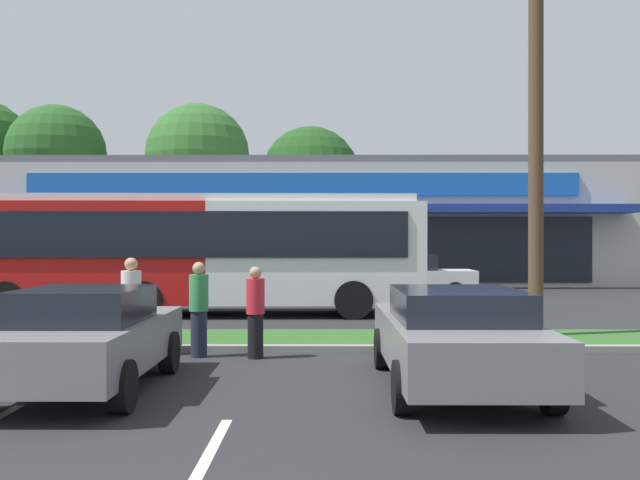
% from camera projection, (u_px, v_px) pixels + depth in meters
% --- Properties ---
extents(grass_median, '(56.00, 2.20, 0.12)m').
position_uv_depth(grass_median, '(210.00, 339.00, 14.30)').
color(grass_median, '#2D5B23').
rests_on(grass_median, ground_plane).
extents(curb_lip, '(56.00, 0.24, 0.12)m').
position_uv_depth(curb_lip, '(200.00, 348.00, 13.08)').
color(curb_lip, gray).
rests_on(curb_lip, ground_plane).
extents(storefront_building, '(29.35, 13.80, 5.66)m').
position_uv_depth(storefront_building, '(306.00, 224.00, 36.52)').
color(storefront_building, '#BCB7AD').
rests_on(storefront_building, ground_plane).
extents(tree_left, '(6.07, 6.07, 10.36)m').
position_uv_depth(tree_left, '(56.00, 154.00, 44.02)').
color(tree_left, '#473323').
rests_on(tree_left, ground_plane).
extents(tree_mid_left, '(6.36, 6.36, 10.39)m').
position_uv_depth(tree_mid_left, '(198.00, 156.00, 43.87)').
color(tree_mid_left, '#473323').
rests_on(tree_mid_left, ground_plane).
extents(tree_mid, '(6.55, 6.55, 9.54)m').
position_uv_depth(tree_mid, '(311.00, 176.00, 47.38)').
color(tree_mid, '#473323').
rests_on(tree_mid, ground_plane).
extents(utility_pole, '(3.12, 2.39, 10.65)m').
position_uv_depth(utility_pole, '(529.00, 61.00, 14.44)').
color(utility_pole, '#4C3826').
rests_on(utility_pole, ground_plane).
extents(city_bus, '(12.75, 2.97, 3.25)m').
position_uv_depth(city_bus, '(189.00, 250.00, 19.40)').
color(city_bus, '#B71414').
rests_on(city_bus, ground_plane).
extents(car_0, '(4.13, 1.89, 1.53)m').
position_uv_depth(car_0, '(412.00, 276.00, 24.61)').
color(car_0, silver).
rests_on(car_0, ground_plane).
extents(car_1, '(1.89, 4.10, 1.41)m').
position_uv_depth(car_1, '(87.00, 337.00, 9.68)').
color(car_1, slate).
rests_on(car_1, ground_plane).
extents(car_3, '(1.99, 4.79, 1.39)m').
position_uv_depth(car_3, '(455.00, 336.00, 9.85)').
color(car_3, slate).
rests_on(car_3, ground_plane).
extents(pedestrian_near_bench, '(0.35, 0.35, 1.74)m').
position_uv_depth(pedestrian_near_bench, '(131.00, 307.00, 12.60)').
color(pedestrian_near_bench, black).
rests_on(pedestrian_near_bench, ground_plane).
extents(pedestrian_by_pole, '(0.34, 0.34, 1.67)m').
position_uv_depth(pedestrian_by_pole, '(199.00, 309.00, 12.50)').
color(pedestrian_by_pole, '#1E2338').
rests_on(pedestrian_by_pole, ground_plane).
extents(pedestrian_mid, '(0.32, 0.32, 1.59)m').
position_uv_depth(pedestrian_mid, '(255.00, 312.00, 12.35)').
color(pedestrian_mid, black).
rests_on(pedestrian_mid, ground_plane).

